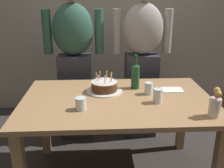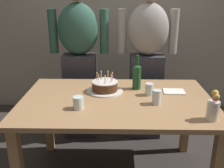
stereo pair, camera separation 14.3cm
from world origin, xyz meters
The scene contains 11 objects.
back_wall centered at (0.00, 1.55, 1.30)m, with size 5.20×0.10×2.60m, color #9E9384.
dining_table centered at (0.00, 0.00, 0.64)m, with size 1.50×0.96×0.74m.
birthday_cake centered at (-0.10, 0.16, 0.78)m, with size 0.30×0.30×0.16m.
water_glass_near centered at (0.30, -0.09, 0.80)m, with size 0.07×0.07×0.11m, color silver.
water_glass_far centered at (0.26, 0.08, 0.79)m, with size 0.07×0.07×0.10m, color silver.
water_glass_side centered at (-0.28, -0.19, 0.79)m, with size 0.08×0.08×0.09m, color silver.
wine_bottle centered at (0.17, 0.23, 0.86)m, with size 0.07×0.07×0.30m.
napkin_stack centered at (0.48, 0.16, 0.74)m, with size 0.17×0.13×0.01m, color white.
flower_vase centered at (0.62, -0.35, 0.83)m, with size 0.08×0.08×0.21m.
person_man_bearded centered at (-0.39, 0.74, 0.87)m, with size 0.61×0.27×1.66m.
person_woman_cardigan centered at (0.31, 0.74, 0.87)m, with size 0.61×0.27×1.66m.
Camera 2 is at (-0.00, -1.88, 1.53)m, focal length 41.57 mm.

